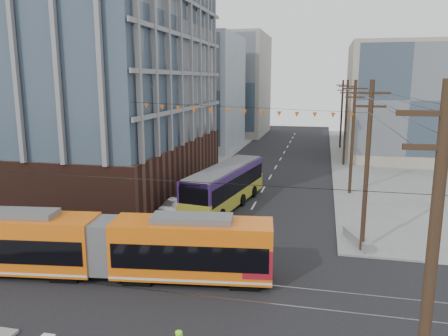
# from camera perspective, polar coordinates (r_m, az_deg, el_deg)

# --- Properties ---
(ground) EXTENTS (160.00, 160.00, 0.00)m
(ground) POSITION_cam_1_polar(r_m,az_deg,el_deg) (21.04, -5.23, -20.04)
(ground) COLOR slate
(office_building) EXTENTS (30.00, 25.00, 28.60)m
(office_building) POSITION_cam_1_polar(r_m,az_deg,el_deg) (48.81, -22.56, 14.48)
(office_building) COLOR #381E16
(office_building) RESTS_ON ground
(bg_bldg_nw_near) EXTENTS (18.00, 16.00, 18.00)m
(bg_bldg_nw_near) POSITION_cam_1_polar(r_m,az_deg,el_deg) (72.70, -5.45, 9.80)
(bg_bldg_nw_near) COLOR #8C99A5
(bg_bldg_nw_near) RESTS_ON ground
(bg_bldg_ne_near) EXTENTS (14.00, 14.00, 16.00)m
(bg_bldg_ne_near) POSITION_cam_1_polar(r_m,az_deg,el_deg) (65.89, 22.04, 8.00)
(bg_bldg_ne_near) COLOR gray
(bg_bldg_ne_near) RESTS_ON ground
(bg_bldg_nw_far) EXTENTS (16.00, 18.00, 20.00)m
(bg_bldg_nw_far) POSITION_cam_1_polar(r_m,az_deg,el_deg) (91.19, 0.37, 10.80)
(bg_bldg_nw_far) COLOR gray
(bg_bldg_nw_far) RESTS_ON ground
(bg_bldg_ne_far) EXTENTS (16.00, 16.00, 14.00)m
(bg_bldg_ne_far) POSITION_cam_1_polar(r_m,az_deg,el_deg) (85.99, 21.26, 8.00)
(bg_bldg_ne_far) COLOR #8C99A5
(bg_bldg_ne_far) RESTS_ON ground
(utility_pole_near) EXTENTS (0.30, 0.30, 11.00)m
(utility_pole_near) POSITION_cam_1_polar(r_m,az_deg,el_deg) (12.61, 25.07, -15.40)
(utility_pole_near) COLOR black
(utility_pole_near) RESTS_ON ground
(utility_pole_far) EXTENTS (0.30, 0.30, 11.00)m
(utility_pole_far) POSITION_cam_1_polar(r_m,az_deg,el_deg) (73.28, 15.09, 6.74)
(utility_pole_far) COLOR black
(utility_pole_far) RESTS_ON ground
(streetcar) EXTENTS (18.92, 5.09, 3.61)m
(streetcar) POSITION_cam_1_polar(r_m,az_deg,el_deg) (25.77, -15.29, -9.83)
(streetcar) COLOR orange
(streetcar) RESTS_ON ground
(city_bus) EXTENTS (4.83, 13.21, 3.66)m
(city_bus) POSITION_cam_1_polar(r_m,az_deg,el_deg) (38.44, 0.21, -2.34)
(city_bus) COLOR #2E184E
(city_bus) RESTS_ON ground
(parked_car_silver) EXTENTS (2.96, 5.36, 1.68)m
(parked_car_silver) POSITION_cam_1_polar(r_m,az_deg,el_deg) (36.02, -5.16, -4.97)
(parked_car_silver) COLOR #B8B8BA
(parked_car_silver) RESTS_ON ground
(parked_car_white) EXTENTS (2.12, 4.98, 1.43)m
(parked_car_white) POSITION_cam_1_polar(r_m,az_deg,el_deg) (38.05, -4.44, -4.25)
(parked_car_white) COLOR #BCAFAE
(parked_car_white) RESTS_ON ground
(parked_car_grey) EXTENTS (2.29, 4.55, 1.24)m
(parked_car_grey) POSITION_cam_1_polar(r_m,az_deg,el_deg) (41.50, -3.45, -3.05)
(parked_car_grey) COLOR slate
(parked_car_grey) RESTS_ON ground
(jersey_barrier) EXTENTS (2.06, 3.79, 0.75)m
(jersey_barrier) POSITION_cam_1_polar(r_m,az_deg,el_deg) (31.15, 17.00, -8.99)
(jersey_barrier) COLOR slate
(jersey_barrier) RESTS_ON ground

